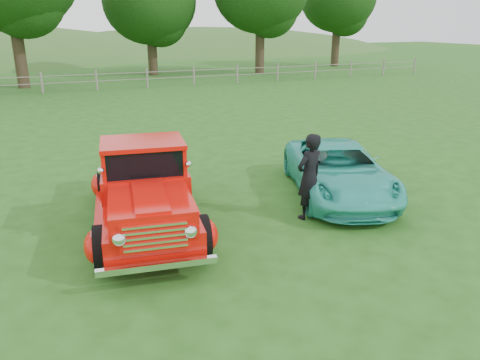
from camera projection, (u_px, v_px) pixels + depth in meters
name	position (u px, v px, depth m)	size (l,w,h in m)	color
ground	(249.00, 245.00, 8.55)	(140.00, 140.00, 0.00)	#204B14
distant_hills	(32.00, 90.00, 60.30)	(116.00, 60.00, 18.00)	#335720
fence_line	(97.00, 80.00, 27.52)	(48.00, 0.12, 1.20)	slate
tree_near_east	(149.00, 2.00, 33.98)	(6.80, 6.80, 8.33)	#2F2417
red_pickup	(145.00, 189.00, 9.07)	(2.75, 5.18, 1.78)	black
teal_sedan	(339.00, 170.00, 10.86)	(2.00, 4.34, 1.21)	#2CB39F
man	(309.00, 177.00, 9.48)	(0.65, 0.43, 1.79)	black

